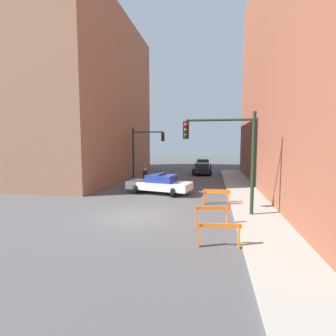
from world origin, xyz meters
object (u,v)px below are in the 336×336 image
object	(u,v)px
police_car	(160,184)
barrier_front	(219,231)
traffic_light_near	(230,148)
parked_car_mid	(203,164)
barrier_back	(216,195)
pedestrian_crossing	(145,178)
barrier_corner	(216,194)
traffic_light_far	(143,146)
barrier_mid	(212,212)
parked_car_near	(202,168)

from	to	relation	value
police_car	barrier_front	bearing A→B (deg)	-143.19
traffic_light_near	parked_car_mid	size ratio (longest dim) A/B	1.17
barrier_back	pedestrian_crossing	bearing A→B (deg)	138.77
barrier_back	barrier_front	bearing A→B (deg)	-89.82
police_car	barrier_corner	world-z (taller)	police_car
police_car	pedestrian_crossing	size ratio (longest dim) A/B	3.01
pedestrian_crossing	traffic_light_near	bearing A→B (deg)	-70.11
traffic_light_far	barrier_back	size ratio (longest dim) A/B	3.25
police_car	barrier_front	size ratio (longest dim) A/B	3.13
barrier_back	parked_car_mid	bearing A→B (deg)	94.20
barrier_front	barrier_back	bearing A→B (deg)	90.18
parked_car_mid	barrier_back	distance (m)	21.84
traffic_light_far	police_car	bearing A→B (deg)	-67.11
traffic_light_near	police_car	bearing A→B (deg)	132.65
barrier_corner	barrier_front	bearing A→B (deg)	-90.13
traffic_light_near	barrier_mid	xyz separation A→B (m)	(-0.84, -1.80, -2.91)
police_car	barrier_back	world-z (taller)	police_car
traffic_light_far	police_car	size ratio (longest dim) A/B	1.04
traffic_light_near	parked_car_near	bearing A→B (deg)	96.87
parked_car_mid	barrier_mid	size ratio (longest dim) A/B	2.80
traffic_light_far	parked_car_near	world-z (taller)	traffic_light_far
traffic_light_far	barrier_mid	distance (m)	16.74
parked_car_near	pedestrian_crossing	distance (m)	10.84
parked_car_mid	parked_car_near	bearing A→B (deg)	-93.57
parked_car_mid	traffic_light_far	bearing A→B (deg)	-123.26
parked_car_mid	barrier_back	bearing A→B (deg)	-90.62
parked_car_mid	pedestrian_crossing	distance (m)	17.30
pedestrian_crossing	barrier_corner	bearing A→B (deg)	-60.13
police_car	barrier_front	xyz separation A→B (m)	(4.07, -9.34, -0.11)
traffic_light_near	traffic_light_far	distance (m)	15.33
police_car	barrier_corner	bearing A→B (deg)	-108.48
barrier_corner	police_car	bearing A→B (deg)	148.25
pedestrian_crossing	barrier_front	distance (m)	12.66
traffic_light_near	barrier_mid	world-z (taller)	traffic_light_near
barrier_front	barrier_mid	distance (m)	2.51
traffic_light_far	pedestrian_crossing	world-z (taller)	traffic_light_far
traffic_light_far	parked_car_mid	bearing A→B (deg)	61.57
barrier_mid	barrier_back	world-z (taller)	same
police_car	parked_car_near	bearing A→B (deg)	0.99
traffic_light_far	traffic_light_near	bearing A→B (deg)	-58.40
parked_car_near	barrier_corner	bearing A→B (deg)	-86.43
pedestrian_crossing	barrier_back	size ratio (longest dim) A/B	1.04
police_car	pedestrian_crossing	world-z (taller)	pedestrian_crossing
parked_car_mid	pedestrian_crossing	xyz separation A→B (m)	(-4.06, -16.82, 0.19)
pedestrian_crossing	barrier_back	distance (m)	7.53
barrier_front	barrier_corner	bearing A→B (deg)	89.87
barrier_front	parked_car_mid	bearing A→B (deg)	93.29
police_car	parked_car_mid	world-z (taller)	police_car
police_car	parked_car_near	world-z (taller)	police_car
barrier_mid	police_car	bearing A→B (deg)	119.06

